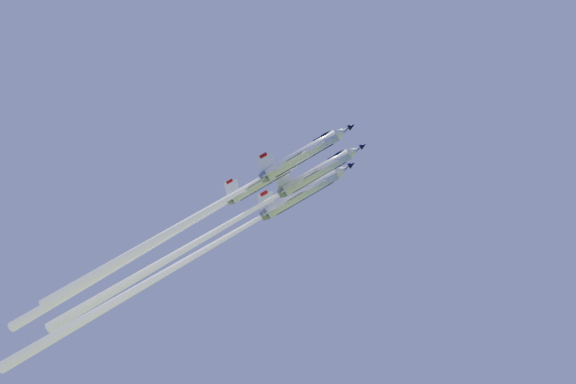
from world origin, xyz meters
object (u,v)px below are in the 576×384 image
at_px(jet_right, 207,210).
at_px(jet_left, 187,260).
at_px(jet_slot, 167,237).
at_px(jet_lead, 215,231).

bearing_deg(jet_right, jet_left, -157.43).
relative_size(jet_right, jet_slot, 1.03).
height_order(jet_left, jet_right, jet_right).
height_order(jet_left, jet_slot, jet_left).
xyz_separation_m(jet_lead, jet_slot, (-6.18, -3.89, -1.04)).
relative_size(jet_lead, jet_slot, 1.08).
xyz_separation_m(jet_lead, jet_left, (-8.47, 5.36, -3.18)).
relative_size(jet_left, jet_right, 1.25).
relative_size(jet_lead, jet_left, 0.84).
distance_m(jet_lead, jet_slot, 7.38).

